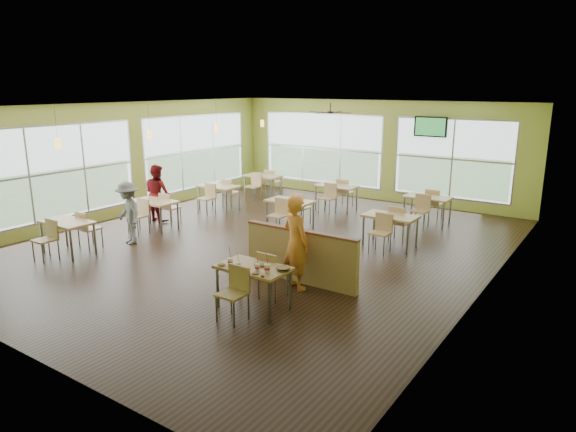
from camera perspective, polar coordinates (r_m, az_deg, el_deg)
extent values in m
plane|color=black|center=(12.16, -2.58, -3.14)|extent=(12.00, 12.00, 0.00)
plane|color=white|center=(11.61, -2.76, 12.10)|extent=(12.00, 12.00, 0.00)
cube|color=#A9BA4B|center=(16.92, 9.67, 7.17)|extent=(10.00, 0.04, 3.20)
cube|color=#A9BA4B|center=(15.28, -17.95, 5.93)|extent=(0.04, 12.00, 3.20)
cube|color=#A9BA4B|center=(9.71, 21.72, 1.12)|extent=(0.04, 12.00, 3.20)
cube|color=white|center=(14.15, -24.24, 4.43)|extent=(0.02, 4.50, 2.35)
cube|color=white|center=(17.26, -10.03, 7.04)|extent=(0.02, 4.50, 2.35)
cube|color=white|center=(17.83, 3.74, 7.45)|extent=(4.50, 0.02, 2.35)
cube|color=white|center=(16.05, 17.80, 6.04)|extent=(3.50, 0.02, 2.35)
cube|color=#B7BABC|center=(15.78, -16.12, 1.69)|extent=(0.04, 9.40, 0.05)
cube|color=#B7BABC|center=(16.99, 10.22, 2.90)|extent=(8.00, 0.04, 0.05)
cube|color=tan|center=(8.52, -3.88, -5.72)|extent=(1.20, 0.70, 0.04)
cube|color=brown|center=(8.53, -3.88, -5.88)|extent=(1.22, 0.71, 0.01)
cylinder|color=slate|center=(8.78, -7.83, -7.84)|extent=(0.05, 0.05, 0.71)
cylinder|color=slate|center=(8.14, -2.07, -9.52)|extent=(0.05, 0.05, 0.71)
cylinder|color=slate|center=(9.18, -5.40, -6.75)|extent=(0.05, 0.05, 0.71)
cylinder|color=slate|center=(8.58, 0.24, -8.24)|extent=(0.05, 0.05, 0.71)
cube|color=tan|center=(9.03, -1.70, -6.41)|extent=(0.42, 0.42, 0.04)
cube|color=tan|center=(9.10, -1.00, -4.77)|extent=(0.42, 0.04, 0.40)
cube|color=tan|center=(8.23, -6.23, -8.62)|extent=(0.42, 0.42, 0.04)
cube|color=tan|center=(8.01, -7.16, -7.60)|extent=(0.42, 0.04, 0.40)
cube|color=tan|center=(9.71, 1.42, -4.58)|extent=(2.40, 0.12, 1.00)
cube|color=brown|center=(9.56, 1.44, -1.63)|extent=(2.40, 0.14, 0.04)
cube|color=tan|center=(12.30, -23.37, -0.60)|extent=(1.20, 0.70, 0.04)
cube|color=brown|center=(12.30, -23.36, -0.71)|extent=(1.22, 0.71, 0.01)
cylinder|color=slate|center=(12.70, -25.62, -2.15)|extent=(0.05, 0.05, 0.71)
cylinder|color=slate|center=(11.80, -22.94, -3.04)|extent=(0.05, 0.05, 0.71)
cylinder|color=slate|center=(12.98, -23.44, -1.58)|extent=(0.05, 0.05, 0.71)
cylinder|color=slate|center=(12.11, -20.66, -2.40)|extent=(0.05, 0.05, 0.71)
cube|color=tan|center=(12.66, -21.17, -1.30)|extent=(0.42, 0.42, 0.04)
cube|color=tan|center=(12.71, -20.56, -0.16)|extent=(0.42, 0.04, 0.40)
cube|color=tan|center=(12.10, -25.41, -2.43)|extent=(0.42, 0.42, 0.04)
cube|color=tan|center=(11.95, -26.30, -1.62)|extent=(0.42, 0.04, 0.40)
cube|color=tan|center=(13.75, -14.65, 1.59)|extent=(1.20, 0.70, 0.04)
cube|color=brown|center=(13.75, -14.64, 1.49)|extent=(1.22, 0.71, 0.01)
cylinder|color=slate|center=(14.05, -16.90, 0.14)|extent=(0.05, 0.05, 0.71)
cylinder|color=slate|center=(13.25, -13.94, -0.50)|extent=(0.05, 0.05, 0.71)
cylinder|color=slate|center=(14.41, -15.12, 0.61)|extent=(0.05, 0.05, 0.71)
cylinder|color=slate|center=(13.63, -12.14, 0.01)|extent=(0.05, 0.05, 0.71)
cube|color=tan|center=(14.16, -12.92, 0.90)|extent=(0.42, 0.42, 0.04)
cube|color=tan|center=(14.24, -12.41, 1.91)|extent=(0.42, 0.04, 0.40)
cube|color=tan|center=(13.46, -16.32, -0.01)|extent=(0.42, 0.42, 0.04)
cube|color=tan|center=(13.30, -17.01, 0.75)|extent=(0.42, 0.04, 0.40)
cube|color=tan|center=(15.46, -7.71, 3.31)|extent=(1.20, 0.70, 0.04)
cube|color=brown|center=(15.47, -7.71, 3.22)|extent=(1.22, 0.71, 0.01)
cylinder|color=slate|center=(15.69, -9.85, 1.99)|extent=(0.05, 0.05, 0.71)
cylinder|color=slate|center=(14.98, -6.86, 1.52)|extent=(0.05, 0.05, 0.71)
cylinder|color=slate|center=(16.10, -8.42, 2.37)|extent=(0.05, 0.05, 0.71)
cylinder|color=slate|center=(15.41, -5.45, 1.91)|extent=(0.05, 0.05, 0.71)
cube|color=tan|center=(15.92, -6.37, 2.65)|extent=(0.42, 0.42, 0.04)
cube|color=tan|center=(16.02, -5.95, 3.53)|extent=(0.42, 0.04, 0.40)
cube|color=tan|center=(15.12, -9.06, 1.93)|extent=(0.42, 0.42, 0.04)
cube|color=tan|center=(14.94, -9.59, 2.62)|extent=(0.42, 0.04, 0.40)
cube|color=tan|center=(17.14, -2.81, 4.50)|extent=(1.20, 0.70, 0.04)
cube|color=brown|center=(17.14, -2.81, 4.42)|extent=(1.22, 0.71, 0.01)
cylinder|color=slate|center=(17.31, -4.80, 3.30)|extent=(0.05, 0.05, 0.71)
cylinder|color=slate|center=(16.66, -1.91, 2.91)|extent=(0.05, 0.05, 0.71)
cylinder|color=slate|center=(17.75, -3.63, 3.60)|extent=(0.05, 0.05, 0.71)
cylinder|color=slate|center=(17.12, -0.76, 3.23)|extent=(0.05, 0.05, 0.71)
cube|color=tan|center=(17.62, -1.72, 3.86)|extent=(0.42, 0.42, 0.04)
cube|color=tan|center=(17.73, -1.37, 4.65)|extent=(0.42, 0.04, 0.40)
cube|color=tan|center=(16.76, -3.93, 3.28)|extent=(0.42, 0.42, 0.04)
cube|color=tan|center=(16.57, -4.35, 3.93)|extent=(0.42, 0.04, 0.40)
cube|color=tan|center=(13.33, 0.20, 1.67)|extent=(1.20, 0.70, 0.04)
cube|color=brown|center=(13.33, 0.20, 1.57)|extent=(1.22, 0.71, 0.01)
cylinder|color=slate|center=(13.49, -2.39, 0.18)|extent=(0.05, 0.05, 0.71)
cylinder|color=slate|center=(12.89, 1.47, -0.48)|extent=(0.05, 0.05, 0.71)
cylinder|color=slate|center=(13.94, -0.97, 0.66)|extent=(0.05, 0.05, 0.71)
cylinder|color=slate|center=(13.37, 2.82, 0.04)|extent=(0.05, 0.05, 0.71)
cube|color=tan|center=(13.84, 1.48, 0.95)|extent=(0.42, 0.42, 0.04)
cube|color=tan|center=(13.94, 1.90, 1.98)|extent=(0.42, 0.04, 0.40)
cube|color=tan|center=(12.95, -1.16, 0.02)|extent=(0.42, 0.42, 0.04)
cube|color=tan|center=(12.75, -1.65, 0.81)|extent=(0.42, 0.04, 0.40)
cube|color=tan|center=(15.42, 5.41, 3.35)|extent=(1.20, 0.70, 0.04)
cube|color=brown|center=(15.42, 5.40, 3.26)|extent=(1.22, 0.71, 0.01)
cylinder|color=slate|center=(15.51, 3.11, 2.04)|extent=(0.05, 0.05, 0.71)
cylinder|color=slate|center=(15.00, 6.64, 1.54)|extent=(0.05, 0.05, 0.71)
cylinder|color=slate|center=(16.00, 4.18, 2.41)|extent=(0.05, 0.05, 0.71)
cylinder|color=slate|center=(15.50, 7.64, 1.93)|extent=(0.05, 0.05, 0.71)
cube|color=tan|center=(15.95, 6.34, 2.67)|extent=(0.42, 0.42, 0.04)
cube|color=tan|center=(16.07, 6.68, 3.55)|extent=(0.42, 0.04, 0.40)
cube|color=tan|center=(15.01, 4.37, 1.97)|extent=(0.42, 0.42, 0.04)
cube|color=tan|center=(14.80, 4.02, 2.68)|extent=(0.42, 0.04, 0.40)
cube|color=tan|center=(12.03, 11.34, 0.00)|extent=(1.20, 0.70, 0.04)
cube|color=brown|center=(12.04, 11.33, -0.11)|extent=(1.22, 0.71, 0.01)
cylinder|color=slate|center=(12.08, 8.36, -1.64)|extent=(0.05, 0.05, 0.71)
cylinder|color=slate|center=(11.68, 13.12, -2.44)|extent=(0.05, 0.05, 0.71)
cylinder|color=slate|center=(12.59, 9.51, -1.04)|extent=(0.05, 0.05, 0.71)
cylinder|color=slate|center=(12.20, 14.12, -1.77)|extent=(0.05, 0.05, 0.71)
cube|color=tan|center=(12.60, 12.26, -0.72)|extent=(0.42, 0.42, 0.04)
cube|color=tan|center=(12.71, 12.63, 0.42)|extent=(0.42, 0.04, 0.40)
cube|color=tan|center=(11.62, 10.20, -1.89)|extent=(0.42, 0.42, 0.04)
cube|color=tan|center=(11.39, 9.86, -1.05)|extent=(0.42, 0.04, 0.40)
cube|color=tan|center=(14.32, 15.27, 2.05)|extent=(1.20, 0.70, 0.04)
cube|color=brown|center=(14.32, 15.26, 1.95)|extent=(1.22, 0.71, 0.01)
cylinder|color=slate|center=(14.31, 12.75, 0.66)|extent=(0.05, 0.05, 0.71)
cylinder|color=slate|center=(13.97, 16.86, 0.06)|extent=(0.05, 0.05, 0.71)
cylinder|color=slate|center=(14.84, 13.58, 1.09)|extent=(0.05, 0.05, 0.71)
cylinder|color=slate|center=(14.51, 17.56, 0.53)|extent=(0.05, 0.05, 0.71)
cube|color=tan|center=(14.89, 15.90, 1.36)|extent=(0.42, 0.42, 0.04)
cube|color=tan|center=(15.02, 16.19, 2.31)|extent=(0.42, 0.04, 0.40)
cube|color=tan|center=(13.87, 14.44, 0.53)|extent=(0.42, 0.42, 0.04)
cube|color=tan|center=(13.65, 14.23, 1.27)|extent=(0.42, 0.04, 0.40)
cylinder|color=#2D2119|center=(11.97, -24.38, 9.25)|extent=(0.01, 0.01, 0.70)
cylinder|color=gold|center=(12.01, -24.18, 7.36)|extent=(0.11, 0.11, 0.22)
cylinder|color=#2D2119|center=(13.46, -15.22, 10.43)|extent=(0.01, 0.01, 0.70)
cylinder|color=gold|center=(13.49, -15.11, 8.74)|extent=(0.11, 0.11, 0.22)
cylinder|color=#2D2119|center=(15.21, -7.98, 11.18)|extent=(0.01, 0.01, 0.70)
cylinder|color=gold|center=(15.23, -7.93, 9.68)|extent=(0.11, 0.11, 0.22)
cylinder|color=#2D2119|center=(16.90, -2.90, 11.60)|extent=(0.01, 0.01, 0.70)
cylinder|color=gold|center=(16.93, -2.88, 10.24)|extent=(0.11, 0.11, 0.22)
cylinder|color=#2D2119|center=(14.13, 4.72, 11.97)|extent=(0.03, 0.03, 0.24)
cylinder|color=#2D2119|center=(14.14, 4.71, 11.40)|extent=(0.16, 0.16, 0.06)
cube|color=#2D2119|center=(13.97, 5.98, 11.34)|extent=(0.55, 0.10, 0.01)
cube|color=#2D2119|center=(14.44, 5.41, 11.45)|extent=(0.10, 0.55, 0.01)
cube|color=#2D2119|center=(14.32, 3.47, 11.46)|extent=(0.55, 0.10, 0.01)
cube|color=#2D2119|center=(13.84, 3.98, 11.36)|extent=(0.10, 0.55, 0.01)
cube|color=black|center=(16.09, 15.56, 9.54)|extent=(1.00, 0.06, 0.60)
cube|color=#2B803C|center=(16.05, 15.52, 9.53)|extent=(0.90, 0.01, 0.52)
imported|color=orange|center=(9.34, 0.89, -2.97)|extent=(0.74, 0.61, 1.74)
imported|color=maroon|center=(14.52, -14.30, 2.50)|extent=(0.84, 0.70, 1.57)
imported|color=slate|center=(12.61, -17.33, 0.33)|extent=(1.09, 0.84, 1.48)
cone|color=white|center=(8.55, -6.44, -5.13)|extent=(0.09, 0.09, 0.13)
cylinder|color=red|center=(8.55, -6.44, -5.11)|extent=(0.09, 0.09, 0.04)
cylinder|color=white|center=(8.53, -6.45, -4.69)|extent=(0.10, 0.10, 0.01)
cylinder|color=blue|center=(8.49, -6.47, -4.00)|extent=(0.01, 0.06, 0.23)
cone|color=white|center=(8.39, -5.54, -5.54)|extent=(0.08, 0.08, 0.11)
cylinder|color=red|center=(8.39, -5.54, -5.53)|extent=(0.08, 0.08, 0.03)
cylinder|color=white|center=(8.37, -5.55, -5.15)|extent=(0.09, 0.09, 0.01)
cylinder|color=yellow|center=(8.34, -5.57, -4.52)|extent=(0.02, 0.05, 0.20)
cone|color=white|center=(8.28, -3.42, -5.75)|extent=(0.09, 0.09, 0.11)
cylinder|color=red|center=(8.28, -3.42, -5.73)|extent=(0.08, 0.08, 0.03)
cylinder|color=white|center=(8.26, -3.43, -5.34)|extent=(0.09, 0.09, 0.01)
cylinder|color=red|center=(8.23, -3.44, -4.70)|extent=(0.02, 0.05, 0.21)
cone|color=white|center=(8.20, -2.33, -5.88)|extent=(0.10, 0.10, 0.13)
cylinder|color=red|center=(8.20, -2.33, -5.86)|extent=(0.09, 0.09, 0.04)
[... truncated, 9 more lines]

